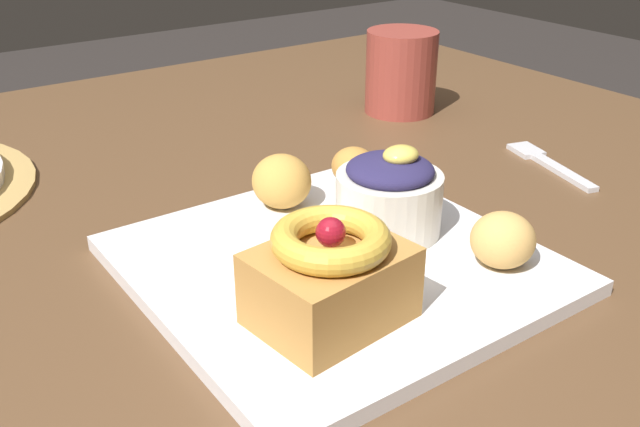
{
  "coord_description": "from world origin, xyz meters",
  "views": [
    {
      "loc": [
        -0.22,
        -0.48,
        1.0
      ],
      "look_at": [
        0.05,
        -0.09,
        0.77
      ],
      "focal_mm": 40.11,
      "sensor_mm": 36.0,
      "label": 1
    }
  ],
  "objects_px": {
    "front_plate": "(336,264)",
    "cake_slice": "(336,273)",
    "fritter_middle": "(354,166)",
    "fork": "(546,162)",
    "coffee_mug": "(401,72)",
    "fritter_front": "(503,240)",
    "fritter_back": "(282,181)",
    "berry_ramekin": "(389,195)"
  },
  "relations": [
    {
      "from": "front_plate",
      "to": "cake_slice",
      "type": "xyz_separation_m",
      "value": [
        -0.05,
        -0.06,
        0.04
      ]
    },
    {
      "from": "fritter_middle",
      "to": "fork",
      "type": "xyz_separation_m",
      "value": [
        0.2,
        -0.05,
        -0.03
      ]
    },
    {
      "from": "cake_slice",
      "to": "front_plate",
      "type": "bearing_deg",
      "value": 53.22
    },
    {
      "from": "cake_slice",
      "to": "coffee_mug",
      "type": "height_order",
      "value": "coffee_mug"
    },
    {
      "from": "front_plate",
      "to": "fritter_back",
      "type": "height_order",
      "value": "fritter_back"
    },
    {
      "from": "coffee_mug",
      "to": "cake_slice",
      "type": "bearing_deg",
      "value": -136.11
    },
    {
      "from": "front_plate",
      "to": "berry_ramekin",
      "type": "height_order",
      "value": "berry_ramekin"
    },
    {
      "from": "fritter_front",
      "to": "fritter_back",
      "type": "relative_size",
      "value": 0.91
    },
    {
      "from": "cake_slice",
      "to": "fritter_front",
      "type": "height_order",
      "value": "cake_slice"
    },
    {
      "from": "cake_slice",
      "to": "fork",
      "type": "relative_size",
      "value": 0.8
    },
    {
      "from": "cake_slice",
      "to": "berry_ramekin",
      "type": "height_order",
      "value": "same"
    },
    {
      "from": "front_plate",
      "to": "fork",
      "type": "xyz_separation_m",
      "value": [
        0.3,
        0.05,
        -0.0
      ]
    },
    {
      "from": "cake_slice",
      "to": "fritter_back",
      "type": "distance_m",
      "value": 0.17
    },
    {
      "from": "cake_slice",
      "to": "fork",
      "type": "bearing_deg",
      "value": 17.39
    },
    {
      "from": "front_plate",
      "to": "cake_slice",
      "type": "distance_m",
      "value": 0.09
    },
    {
      "from": "front_plate",
      "to": "fritter_back",
      "type": "relative_size",
      "value": 5.43
    },
    {
      "from": "fritter_middle",
      "to": "fritter_back",
      "type": "bearing_deg",
      "value": -178.82
    },
    {
      "from": "berry_ramekin",
      "to": "coffee_mug",
      "type": "height_order",
      "value": "coffee_mug"
    },
    {
      "from": "front_plate",
      "to": "coffee_mug",
      "type": "height_order",
      "value": "coffee_mug"
    },
    {
      "from": "cake_slice",
      "to": "berry_ramekin",
      "type": "relative_size",
      "value": 1.22
    },
    {
      "from": "fritter_middle",
      "to": "berry_ramekin",
      "type": "bearing_deg",
      "value": -111.14
    },
    {
      "from": "fritter_back",
      "to": "coffee_mug",
      "type": "relative_size",
      "value": 0.52
    },
    {
      "from": "front_plate",
      "to": "fritter_front",
      "type": "xyz_separation_m",
      "value": [
        0.09,
        -0.08,
        0.03
      ]
    },
    {
      "from": "front_plate",
      "to": "fork",
      "type": "height_order",
      "value": "front_plate"
    },
    {
      "from": "fritter_back",
      "to": "fritter_front",
      "type": "bearing_deg",
      "value": -66.49
    },
    {
      "from": "fork",
      "to": "fritter_front",
      "type": "bearing_deg",
      "value": 136.5
    },
    {
      "from": "front_plate",
      "to": "fritter_middle",
      "type": "distance_m",
      "value": 0.14
    },
    {
      "from": "coffee_mug",
      "to": "fritter_front",
      "type": "bearing_deg",
      "value": -120.42
    },
    {
      "from": "cake_slice",
      "to": "fritter_middle",
      "type": "xyz_separation_m",
      "value": [
        0.14,
        0.16,
        -0.02
      ]
    },
    {
      "from": "fritter_middle",
      "to": "fork",
      "type": "distance_m",
      "value": 0.21
    },
    {
      "from": "fritter_middle",
      "to": "front_plate",
      "type": "bearing_deg",
      "value": -133.32
    },
    {
      "from": "fritter_back",
      "to": "coffee_mug",
      "type": "height_order",
      "value": "coffee_mug"
    },
    {
      "from": "front_plate",
      "to": "fritter_back",
      "type": "bearing_deg",
      "value": 81.01
    },
    {
      "from": "cake_slice",
      "to": "coffee_mug",
      "type": "distance_m",
      "value": 0.46
    },
    {
      "from": "fritter_back",
      "to": "cake_slice",
      "type": "bearing_deg",
      "value": -111.14
    },
    {
      "from": "fritter_front",
      "to": "fritter_back",
      "type": "distance_m",
      "value": 0.19
    },
    {
      "from": "fritter_front",
      "to": "coffee_mug",
      "type": "bearing_deg",
      "value": 59.58
    },
    {
      "from": "cake_slice",
      "to": "fritter_back",
      "type": "bearing_deg",
      "value": 68.86
    },
    {
      "from": "fritter_front",
      "to": "coffee_mug",
      "type": "relative_size",
      "value": 0.48
    },
    {
      "from": "cake_slice",
      "to": "fritter_front",
      "type": "xyz_separation_m",
      "value": [
        0.14,
        -0.02,
        -0.01
      ]
    },
    {
      "from": "fritter_front",
      "to": "fork",
      "type": "xyz_separation_m",
      "value": [
        0.21,
        0.12,
        -0.03
      ]
    },
    {
      "from": "fritter_front",
      "to": "coffee_mug",
      "type": "height_order",
      "value": "coffee_mug"
    }
  ]
}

